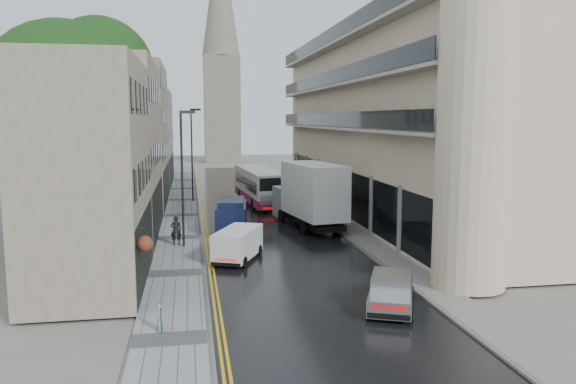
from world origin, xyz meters
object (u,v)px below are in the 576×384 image
object	(u,v)px
white_van	(215,249)
estate_sign	(160,319)
cream_bus	(253,191)
tree_near	(65,128)
white_lorry	(304,200)
silver_hatchback	(369,300)
lamp_post_near	(182,180)
pedestrian	(176,230)
navy_van	(217,220)
tree_far	(103,134)
lamp_post_far	(192,156)

from	to	relation	value
white_van	estate_sign	size ratio (longest dim) A/B	4.33
cream_bus	white_van	xyz separation A→B (m)	(-3.91, -17.49, -0.66)
tree_near	white_lorry	bearing A→B (deg)	-2.96
tree_near	estate_sign	world-z (taller)	tree_near
silver_hatchback	white_van	world-z (taller)	white_van
cream_bus	lamp_post_near	xyz separation A→B (m)	(-5.56, -13.14, 2.48)
silver_hatchback	pedestrian	distance (m)	15.39
navy_van	estate_sign	distance (m)	15.70
tree_far	lamp_post_near	size ratio (longest dim) A/B	1.59
silver_hatchback	tree_far	bearing A→B (deg)	137.86
cream_bus	silver_hatchback	world-z (taller)	cream_bus
tree_near	tree_far	distance (m)	13.02
silver_hatchback	navy_van	distance (m)	16.00
tree_near	lamp_post_near	world-z (taller)	tree_near
tree_near	tree_far	size ratio (longest dim) A/B	1.11
tree_near	navy_van	size ratio (longest dim) A/B	2.96
tree_near	pedestrian	size ratio (longest dim) A/B	7.98
white_van	lamp_post_far	bearing A→B (deg)	116.07
tree_near	tree_far	world-z (taller)	tree_near
tree_far	pedestrian	bearing A→B (deg)	-68.73
cream_bus	pedestrian	world-z (taller)	cream_bus
tree_near	white_van	world-z (taller)	tree_near
cream_bus	white_lorry	size ratio (longest dim) A/B	1.31
cream_bus	navy_van	size ratio (longest dim) A/B	2.40
silver_hatchback	navy_van	size ratio (longest dim) A/B	0.81
silver_hatchback	lamp_post_far	bearing A→B (deg)	124.50
tree_near	lamp_post_far	xyz separation A→B (m)	(7.58, 14.77, -2.71)
cream_bus	tree_far	bearing A→B (deg)	160.49
white_van	lamp_post_near	world-z (taller)	lamp_post_near
white_lorry	tree_far	bearing A→B (deg)	126.69
tree_near	navy_van	distance (m)	10.72
lamp_post_near	estate_sign	size ratio (longest dim) A/B	8.79
cream_bus	white_lorry	distance (m)	10.77
cream_bus	white_lorry	world-z (taller)	white_lorry
silver_hatchback	lamp_post_far	size ratio (longest dim) A/B	0.46
white_van	navy_van	bearing A→B (deg)	110.09
white_lorry	white_van	xyz separation A→B (m)	(-6.04, -6.96, -1.38)
white_van	estate_sign	xyz separation A→B (m)	(-2.32, -8.92, -0.33)
tree_far	white_van	bearing A→B (deg)	-68.20
silver_hatchback	white_van	xyz separation A→B (m)	(-5.40, 8.66, 0.16)
lamp_post_near	tree_far	bearing A→B (deg)	100.70
cream_bus	estate_sign	distance (m)	27.16
tree_near	white_lorry	size ratio (longest dim) A/B	1.62
white_van	lamp_post_far	xyz separation A→B (m)	(-1.00, 22.48, 3.34)
cream_bus	white_van	distance (m)	17.94
navy_van	lamp_post_near	world-z (taller)	lamp_post_near
white_lorry	navy_van	size ratio (longest dim) A/B	1.83
pedestrian	white_lorry	bearing A→B (deg)	-165.03
tree_near	white_van	size ratio (longest dim) A/B	3.60
white_lorry	estate_sign	size ratio (longest dim) A/B	9.65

